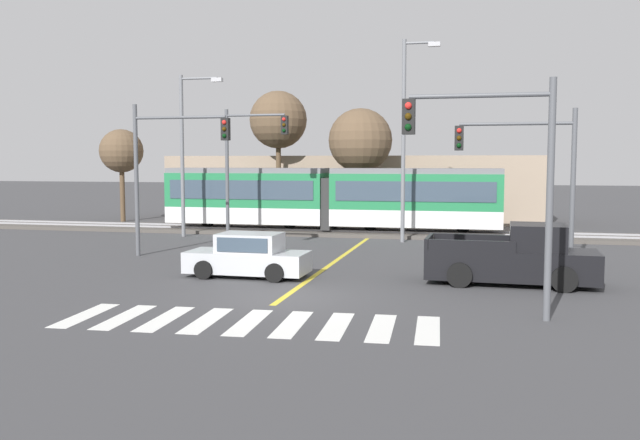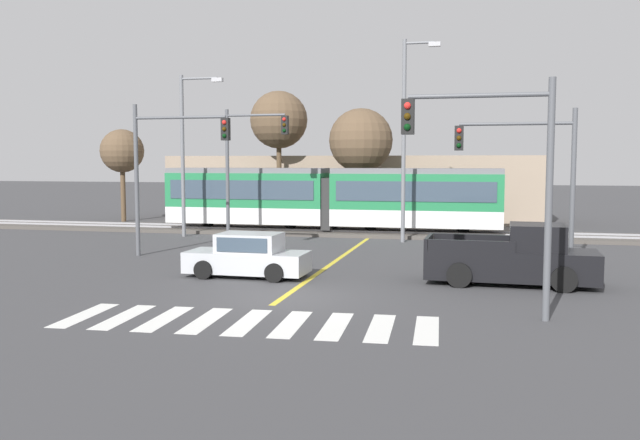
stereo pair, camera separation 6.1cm
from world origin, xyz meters
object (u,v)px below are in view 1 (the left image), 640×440
(bare_tree_far_west, at_px, (121,152))
(traffic_light_mid_left, at_px, (167,157))
(sedan_crossing, at_px, (248,257))
(pickup_truck, at_px, (515,259))
(traffic_light_mid_right, at_px, (530,165))
(bare_tree_west, at_px, (278,120))
(light_rail_tram, at_px, (330,197))
(traffic_light_far_left, at_px, (246,154))
(bare_tree_east, at_px, (360,141))
(street_lamp_west, at_px, (186,145))
(street_lamp_centre, at_px, (406,131))
(traffic_light_near_right, at_px, (498,161))

(bare_tree_far_west, bearing_deg, traffic_light_mid_left, -54.89)
(sedan_crossing, xyz_separation_m, pickup_truck, (8.92, 0.53, 0.14))
(traffic_light_mid_right, bearing_deg, bare_tree_west, 131.18)
(light_rail_tram, bearing_deg, bare_tree_west, 130.00)
(traffic_light_far_left, distance_m, bare_tree_far_west, 14.59)
(traffic_light_mid_right, xyz_separation_m, bare_tree_west, (-14.29, 16.34, 2.71))
(light_rail_tram, bearing_deg, bare_tree_east, 76.08)
(traffic_light_mid_right, height_order, traffic_light_far_left, traffic_light_far_left)
(sedan_crossing, relative_size, bare_tree_west, 0.50)
(light_rail_tram, relative_size, sedan_crossing, 4.37)
(light_rail_tram, distance_m, traffic_light_mid_right, 14.78)
(sedan_crossing, relative_size, street_lamp_west, 0.50)
(light_rail_tram, xyz_separation_m, street_lamp_west, (-7.01, -3.24, 2.79))
(pickup_truck, height_order, traffic_light_far_left, traffic_light_far_left)
(traffic_light_far_left, xyz_separation_m, street_lamp_centre, (7.75, 1.37, 1.15))
(street_lamp_west, height_order, bare_tree_far_west, street_lamp_west)
(traffic_light_near_right, distance_m, bare_tree_east, 24.16)
(light_rail_tram, distance_m, sedan_crossing, 14.46)
(traffic_light_mid_left, relative_size, street_lamp_centre, 0.64)
(pickup_truck, distance_m, bare_tree_east, 20.19)
(traffic_light_near_right, bearing_deg, bare_tree_far_west, 135.33)
(traffic_light_mid_right, relative_size, street_lamp_west, 0.69)
(traffic_light_mid_left, distance_m, bare_tree_far_west, 17.94)
(street_lamp_centre, bearing_deg, traffic_light_near_right, -76.06)
(traffic_light_mid_left, distance_m, bare_tree_east, 15.64)
(bare_tree_far_west, distance_m, bare_tree_east, 15.98)
(light_rail_tram, height_order, traffic_light_mid_left, traffic_light_mid_left)
(traffic_light_mid_left, height_order, bare_tree_far_west, traffic_light_mid_left)
(light_rail_tram, height_order, traffic_light_mid_right, traffic_light_mid_right)
(light_rail_tram, relative_size, bare_tree_west, 2.19)
(sedan_crossing, xyz_separation_m, traffic_light_mid_left, (-4.87, 3.93, 3.46))
(sedan_crossing, height_order, traffic_light_mid_right, traffic_light_mid_right)
(street_lamp_west, bearing_deg, traffic_light_far_left, -18.56)
(pickup_truck, relative_size, traffic_light_mid_left, 0.86)
(pickup_truck, height_order, bare_tree_far_west, bare_tree_far_west)
(traffic_light_far_left, height_order, street_lamp_centre, street_lamp_centre)
(street_lamp_centre, distance_m, bare_tree_east, 8.02)
(traffic_light_mid_left, bearing_deg, pickup_truck, -13.87)
(traffic_light_near_right, height_order, bare_tree_west, bare_tree_west)
(bare_tree_east, bearing_deg, street_lamp_centre, -64.23)
(traffic_light_far_left, relative_size, bare_tree_east, 0.91)
(traffic_light_mid_left, bearing_deg, sedan_crossing, -38.95)
(street_lamp_centre, bearing_deg, traffic_light_far_left, -169.94)
(traffic_light_near_right, distance_m, traffic_light_far_left, 18.51)
(sedan_crossing, bearing_deg, pickup_truck, 3.38)
(traffic_light_near_right, bearing_deg, traffic_light_mid_left, 147.15)
(street_lamp_west, bearing_deg, street_lamp_centre, 0.56)
(sedan_crossing, distance_m, traffic_light_mid_right, 10.63)
(traffic_light_mid_left, xyz_separation_m, street_lamp_west, (-2.37, 7.22, 0.67))
(sedan_crossing, xyz_separation_m, traffic_light_mid_right, (9.54, 3.45, 3.17))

